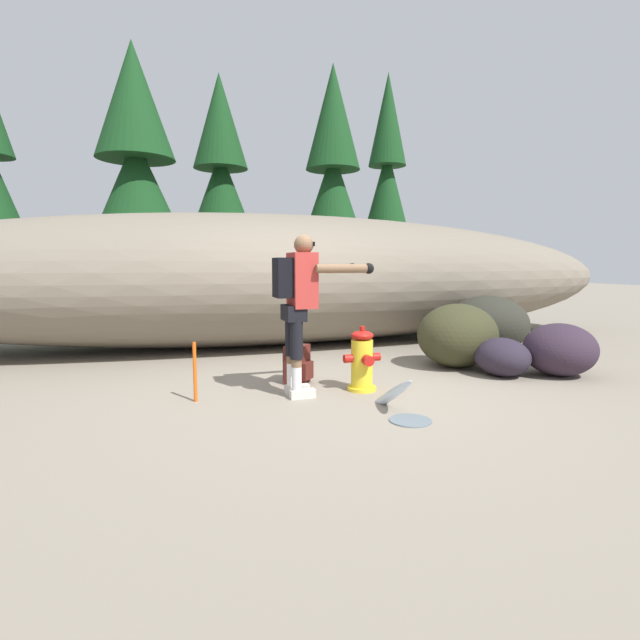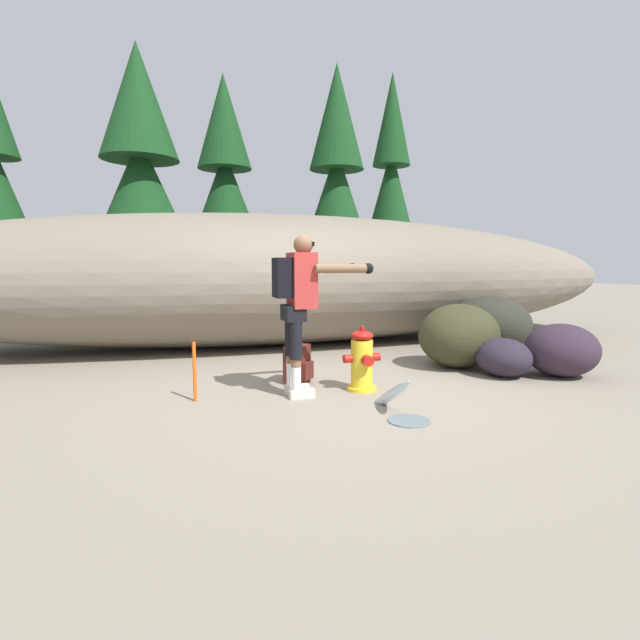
% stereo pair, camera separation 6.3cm
% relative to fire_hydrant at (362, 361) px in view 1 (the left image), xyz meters
% --- Properties ---
extents(ground_plane, '(56.00, 56.00, 0.04)m').
position_rel_fire_hydrant_xyz_m(ground_plane, '(-0.27, 0.07, -0.34)').
color(ground_plane, gray).
extents(dirt_embankment, '(13.61, 3.20, 2.20)m').
position_rel_fire_hydrant_xyz_m(dirt_embankment, '(-0.27, 3.40, 0.78)').
color(dirt_embankment, '#756B5B').
rests_on(dirt_embankment, ground_plane).
extents(fire_hydrant, '(0.41, 0.36, 0.70)m').
position_rel_fire_hydrant_xyz_m(fire_hydrant, '(0.00, 0.00, 0.00)').
color(fire_hydrant, yellow).
rests_on(fire_hydrant, ground_plane).
extents(hydrant_water_jet, '(0.37, 1.15, 0.63)m').
position_rel_fire_hydrant_xyz_m(hydrant_water_jet, '(0.00, -0.69, -0.24)').
color(hydrant_water_jet, silver).
rests_on(hydrant_water_jet, ground_plane).
extents(utility_worker, '(0.98, 0.55, 1.66)m').
position_rel_fire_hydrant_xyz_m(utility_worker, '(-0.68, -0.00, 0.73)').
color(utility_worker, beige).
rests_on(utility_worker, ground_plane).
extents(spare_backpack, '(0.36, 0.36, 0.47)m').
position_rel_fire_hydrant_xyz_m(spare_backpack, '(-0.58, 0.53, -0.10)').
color(spare_backpack, '#511E19').
rests_on(spare_backpack, ground_plane).
extents(boulder_large, '(1.25, 1.19, 0.85)m').
position_rel_fire_hydrant_xyz_m(boulder_large, '(1.68, 0.74, 0.10)').
color(boulder_large, '#33331E').
rests_on(boulder_large, ground_plane).
extents(boulder_mid, '(1.78, 1.78, 0.89)m').
position_rel_fire_hydrant_xyz_m(boulder_mid, '(2.71, 1.49, 0.12)').
color(boulder_mid, '#2A2A22').
rests_on(boulder_mid, ground_plane).
extents(boulder_small, '(1.19, 1.19, 0.65)m').
position_rel_fire_hydrant_xyz_m(boulder_small, '(2.58, -0.09, 0.00)').
color(boulder_small, '#312432').
rests_on(boulder_small, ground_plane).
extents(boulder_outlier, '(0.67, 0.76, 0.47)m').
position_rel_fire_hydrant_xyz_m(boulder_outlier, '(1.90, 0.11, -0.09)').
color(boulder_outlier, '#28222F').
rests_on(boulder_outlier, ground_plane).
extents(pine_tree_left, '(2.93, 2.93, 6.75)m').
position_rel_fire_hydrant_xyz_m(pine_tree_left, '(-2.58, 8.31, 3.14)').
color(pine_tree_left, '#47331E').
rests_on(pine_tree_left, ground_plane).
extents(pine_tree_center, '(2.45, 2.45, 6.89)m').
position_rel_fire_hydrant_xyz_m(pine_tree_center, '(-0.31, 10.11, 3.39)').
color(pine_tree_center, '#47331E').
rests_on(pine_tree_center, ground_plane).
extents(pine_tree_right, '(2.41, 2.41, 7.01)m').
position_rel_fire_hydrant_xyz_m(pine_tree_right, '(2.71, 8.73, 3.25)').
color(pine_tree_right, '#47331E').
rests_on(pine_tree_right, ground_plane).
extents(pine_tree_far_right, '(1.93, 1.93, 7.63)m').
position_rel_fire_hydrant_xyz_m(pine_tree_far_right, '(5.21, 10.38, 3.80)').
color(pine_tree_far_right, '#47331E').
rests_on(pine_tree_far_right, ground_plane).
extents(survey_stake, '(0.04, 0.04, 0.60)m').
position_rel_fire_hydrant_xyz_m(survey_stake, '(-1.75, 0.10, -0.02)').
color(survey_stake, '#E55914').
rests_on(survey_stake, ground_plane).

